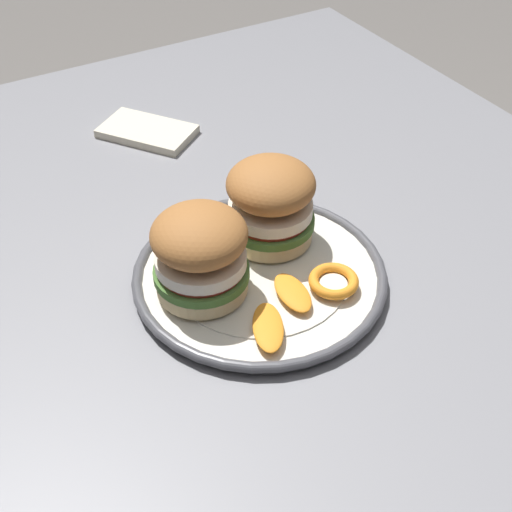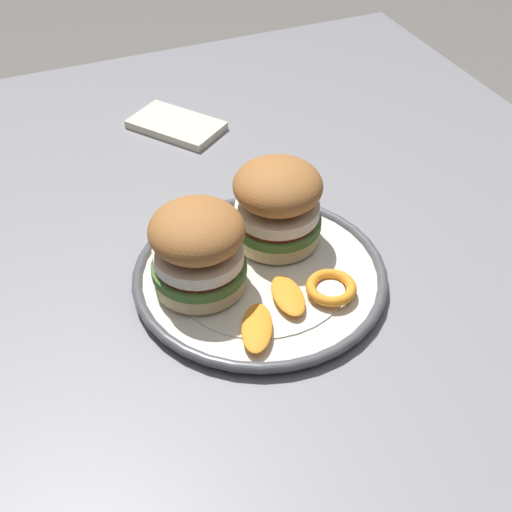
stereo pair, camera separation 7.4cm
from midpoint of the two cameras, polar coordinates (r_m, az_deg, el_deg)
dining_table at (r=0.86m, az=2.92°, el=-7.01°), size 1.26×1.05×0.75m
dinner_plate at (r=0.79m, az=2.65°, el=-1.78°), size 0.29×0.29×0.02m
sandwich_half_left at (r=0.74m, az=-1.88°, el=0.56°), size 0.13×0.13×0.10m
sandwich_half_right at (r=0.80m, az=4.36°, el=4.20°), size 0.11×0.11×0.10m
orange_peel_curled at (r=0.77m, az=8.80°, el=-2.65°), size 0.08×0.08×0.01m
orange_peel_strip_long at (r=0.72m, az=3.01°, el=-5.90°), size 0.08×0.06×0.01m
orange_peel_strip_short at (r=0.76m, az=5.37°, el=-3.30°), size 0.07×0.04×0.01m
folded_napkin at (r=1.07m, az=-4.44°, el=10.37°), size 0.15×0.14×0.01m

